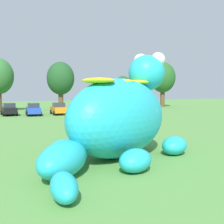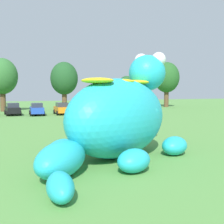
% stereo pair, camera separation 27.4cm
% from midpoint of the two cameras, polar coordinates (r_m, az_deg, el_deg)
% --- Properties ---
extents(ground_plane, '(160.00, 160.00, 0.00)m').
position_cam_midpoint_polar(ground_plane, '(15.05, 3.57, -8.69)').
color(ground_plane, '#568E42').
extents(giant_inflatable_creature, '(9.14, 9.62, 5.70)m').
position_cam_midpoint_polar(giant_inflatable_creature, '(14.20, 2.03, -0.95)').
color(giant_inflatable_creature, '#23B2C6').
rests_on(giant_inflatable_creature, ground).
extents(car_black, '(2.23, 4.24, 1.72)m').
position_cam_midpoint_polar(car_black, '(40.72, -19.69, 0.58)').
color(car_black, black).
rests_on(car_black, ground).
extents(car_blue, '(2.04, 4.15, 1.72)m').
position_cam_midpoint_polar(car_blue, '(39.54, -15.11, 0.58)').
color(car_blue, '#2347B7').
rests_on(car_blue, ground).
extents(car_orange, '(1.95, 4.11, 1.72)m').
position_cam_midpoint_polar(car_orange, '(40.10, -10.14, 0.72)').
color(car_orange, orange).
rests_on(car_orange, ground).
extents(tree_mid_left, '(4.90, 4.90, 8.71)m').
position_cam_midpoint_polar(tree_mid_left, '(48.72, -21.59, 6.81)').
color(tree_mid_left, brown).
rests_on(tree_mid_left, ground).
extents(tree_centre_left, '(4.71, 4.71, 8.37)m').
position_cam_midpoint_polar(tree_centre_left, '(48.72, -9.70, 6.80)').
color(tree_centre_left, brown).
rests_on(tree_centre_left, ground).
extents(tree_centre, '(3.49, 3.49, 6.20)m').
position_cam_midpoint_polar(tree_centre, '(52.72, 3.18, 5.13)').
color(tree_centre, brown).
rests_on(tree_centre, ground).
extents(tree_centre_right, '(5.25, 5.25, 9.32)m').
position_cam_midpoint_polar(tree_centre_right, '(58.87, 11.36, 6.97)').
color(tree_centre_right, brown).
rests_on(tree_centre_right, ground).
extents(spectator_mid_field, '(0.38, 0.26, 1.71)m').
position_cam_midpoint_polar(spectator_mid_field, '(34.85, 0.49, 0.22)').
color(spectator_mid_field, '#726656').
rests_on(spectator_mid_field, ground).
extents(spectator_by_cars, '(0.38, 0.26, 1.71)m').
position_cam_midpoint_polar(spectator_by_cars, '(35.39, 9.59, 0.22)').
color(spectator_by_cars, '#2D334C').
rests_on(spectator_by_cars, ground).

